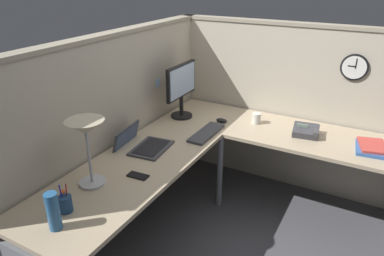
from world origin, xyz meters
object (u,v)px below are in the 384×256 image
at_px(computer_mouse, 222,120).
at_px(coffee_mug, 256,118).
at_px(thermos_flask, 53,211).
at_px(book_stack, 371,147).
at_px(desk_lamp_dome, 86,133).
at_px(keyboard, 206,133).
at_px(laptop, 140,144).
at_px(monitor, 181,87).
at_px(cell_phone, 138,176).
at_px(pen_cup, 65,203).
at_px(wall_clock, 354,67).
at_px(office_phone, 307,131).

height_order(computer_mouse, coffee_mug, coffee_mug).
bearing_deg(thermos_flask, book_stack, -37.98).
bearing_deg(desk_lamp_dome, keyboard, -16.78).
bearing_deg(book_stack, laptop, 117.03).
xyz_separation_m(monitor, cell_phone, (-1.06, -0.27, -0.29)).
relative_size(keyboard, book_stack, 1.37).
relative_size(desk_lamp_dome, thermos_flask, 2.02).
bearing_deg(coffee_mug, pen_cup, 163.19).
bearing_deg(keyboard, thermos_flask, 173.71).
distance_m(book_stack, wall_clock, 0.68).
xyz_separation_m(pen_cup, wall_clock, (2.06, -1.22, 0.48)).
distance_m(keyboard, cell_phone, 0.82).
xyz_separation_m(desk_lamp_dome, pen_cup, (-0.29, -0.07, -0.31)).
bearing_deg(desk_lamp_dome, office_phone, -36.73).
height_order(pen_cup, cell_phone, pen_cup).
bearing_deg(coffee_mug, laptop, 144.03).
relative_size(computer_mouse, thermos_flask, 0.47).
distance_m(pen_cup, office_phone, 1.96).
relative_size(office_phone, wall_clock, 1.04).
relative_size(keyboard, wall_clock, 1.95).
distance_m(computer_mouse, pen_cup, 1.63).
xyz_separation_m(pen_cup, thermos_flask, (-0.13, -0.06, 0.06)).
bearing_deg(laptop, keyboard, -37.46).
bearing_deg(coffee_mug, office_phone, -95.33).
bearing_deg(coffee_mug, keyboard, 145.71).
relative_size(laptop, cell_phone, 2.89).
bearing_deg(pen_cup, cell_phone, -15.01).
relative_size(computer_mouse, office_phone, 0.45).
xyz_separation_m(laptop, keyboard, (0.45, -0.35, -0.01)).
xyz_separation_m(keyboard, desk_lamp_dome, (-1.03, 0.31, 0.35)).
distance_m(monitor, pen_cup, 1.58).
bearing_deg(computer_mouse, monitor, 98.85).
height_order(pen_cup, wall_clock, wall_clock).
distance_m(thermos_flask, wall_clock, 2.51).
height_order(laptop, computer_mouse, laptop).
height_order(desk_lamp_dome, pen_cup, desk_lamp_dome).
bearing_deg(thermos_flask, pen_cup, 25.64).
distance_m(coffee_mug, wall_clock, 0.91).
bearing_deg(office_phone, monitor, 97.18).
bearing_deg(monitor, coffee_mug, -74.61).
distance_m(keyboard, desk_lamp_dome, 1.13).
xyz_separation_m(laptop, pen_cup, (-0.86, -0.11, 0.03)).
distance_m(book_stack, coffee_mug, 0.95).
distance_m(cell_phone, thermos_flask, 0.65).
distance_m(keyboard, pen_cup, 1.34).
xyz_separation_m(cell_phone, office_phone, (1.20, -0.84, 0.03)).
xyz_separation_m(monitor, desk_lamp_dome, (-1.27, -0.07, 0.07)).
xyz_separation_m(monitor, thermos_flask, (-1.69, -0.20, -0.18)).
bearing_deg(thermos_flask, monitor, 6.89).
bearing_deg(desk_lamp_dome, book_stack, -48.22).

